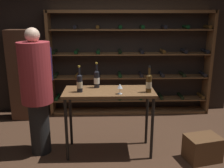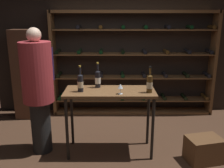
{
  "view_description": "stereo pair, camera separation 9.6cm",
  "coord_description": "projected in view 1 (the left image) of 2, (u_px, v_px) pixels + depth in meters",
  "views": [
    {
      "loc": [
        -0.15,
        -3.26,
        2.05
      ],
      "look_at": [
        -0.04,
        0.27,
        1.07
      ],
      "focal_mm": 39.96,
      "sensor_mm": 36.0,
      "label": 1
    },
    {
      "loc": [
        -0.06,
        -3.27,
        2.05
      ],
      "look_at": [
        -0.04,
        0.27,
        1.07
      ],
      "focal_mm": 39.96,
      "sensor_mm": 36.0,
      "label": 2
    }
  ],
  "objects": [
    {
      "name": "wine_rack",
      "position": [
        131.0,
        64.0,
        5.18
      ],
      "size": [
        3.36,
        0.32,
        2.15
      ],
      "color": "brown",
      "rests_on": "ground"
    },
    {
      "name": "ground_plane",
      "position": [
        116.0,
        158.0,
        3.7
      ],
      "size": [
        10.06,
        10.06,
        0.0
      ],
      "primitive_type": "plane",
      "color": "#472D1E"
    },
    {
      "name": "back_wall",
      "position": [
        112.0,
        43.0,
        5.26
      ],
      "size": [
        5.11,
        0.1,
        2.96
      ],
      "primitive_type": "cube",
      "color": "black",
      "rests_on": "ground"
    },
    {
      "name": "wine_bottle_red_label",
      "position": [
        149.0,
        83.0,
        3.52
      ],
      "size": [
        0.08,
        0.08,
        0.38
      ],
      "color": "#4C3314",
      "rests_on": "tasting_table"
    },
    {
      "name": "wine_bottle_green_slim",
      "position": [
        80.0,
        83.0,
        3.54
      ],
      "size": [
        0.08,
        0.08,
        0.38
      ],
      "color": "black",
      "rests_on": "tasting_table"
    },
    {
      "name": "wine_glass_stemmed_right",
      "position": [
        120.0,
        87.0,
        3.45
      ],
      "size": [
        0.07,
        0.07,
        0.15
      ],
      "color": "silver",
      "rests_on": "tasting_table"
    },
    {
      "name": "wine_bottle_black_capsule",
      "position": [
        97.0,
        79.0,
        3.75
      ],
      "size": [
        0.08,
        0.08,
        0.39
      ],
      "color": "black",
      "rests_on": "tasting_table"
    },
    {
      "name": "display_cabinet",
      "position": [
        22.0,
        75.0,
        4.95
      ],
      "size": [
        0.44,
        0.36,
        1.79
      ],
      "primitive_type": "cube",
      "color": "#4C2D1E",
      "rests_on": "ground"
    },
    {
      "name": "tasting_table",
      "position": [
        109.0,
        98.0,
        3.67
      ],
      "size": [
        1.32,
        0.56,
        0.99
      ],
      "color": "brown",
      "rests_on": "ground"
    },
    {
      "name": "wine_crate",
      "position": [
        202.0,
        148.0,
        3.62
      ],
      "size": [
        0.54,
        0.44,
        0.37
      ],
      "primitive_type": "cube",
      "rotation": [
        0.0,
        0.0,
        0.23
      ],
      "color": "brown",
      "rests_on": "ground"
    },
    {
      "name": "person_guest_blue_shirt",
      "position": [
        37.0,
        87.0,
        3.61
      ],
      "size": [
        0.45,
        0.45,
        1.89
      ],
      "rotation": [
        0.0,
        0.0,
        -2.04
      ],
      "color": "black",
      "rests_on": "ground"
    }
  ]
}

